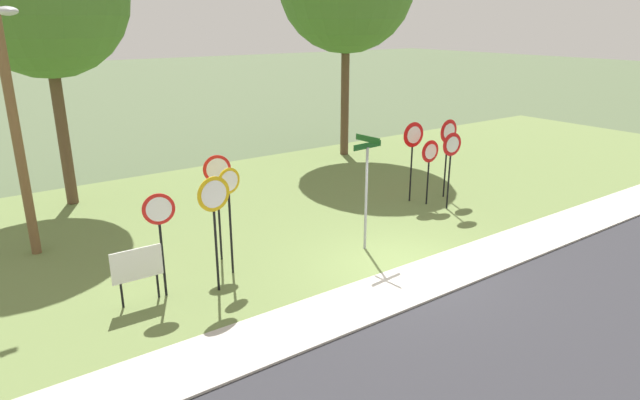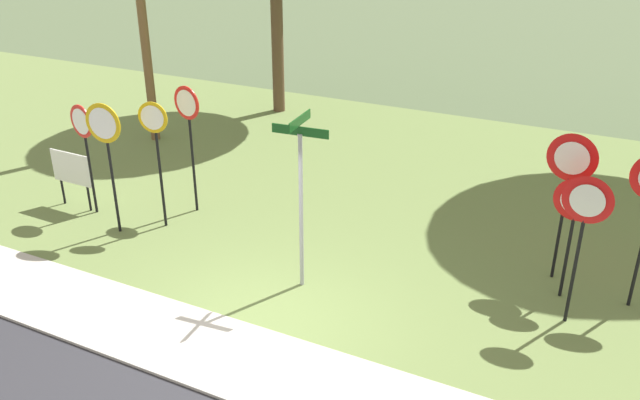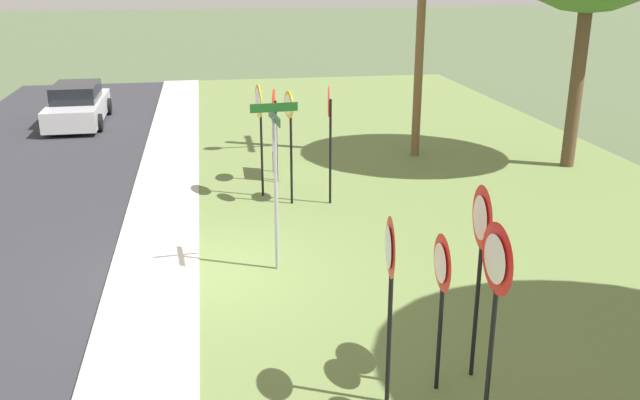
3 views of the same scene
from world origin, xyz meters
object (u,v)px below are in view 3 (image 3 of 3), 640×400
Objects in this scene: street_name_post at (275,174)px; parked_hatchback_near at (78,105)px; stop_sign_near_left at (329,120)px; stop_sign_near_right at (275,116)px; yield_sign_far_right at (494,282)px; yield_sign_near_right at (480,236)px; yield_sign_near_left at (441,278)px; stop_sign_far_left at (259,115)px; stop_sign_far_center at (290,125)px; yield_sign_far_left at (389,268)px; notice_board at (274,145)px.

street_name_post is 14.47m from parked_hatchback_near.
street_name_post is at bearing -14.85° from stop_sign_near_left.
yield_sign_far_right is at bearing 18.06° from stop_sign_near_right.
yield_sign_near_left is at bearing -63.51° from yield_sign_near_right.
yield_sign_near_left is at bearing 4.99° from stop_sign_far_left.
stop_sign_far_center is (1.72, 0.16, 0.15)m from stop_sign_near_right.
yield_sign_near_right is 4.41m from street_name_post.
stop_sign_near_right is at bearing -164.46° from yield_sign_near_right.
stop_sign_near_right is 0.89× the size of stop_sign_far_left.
yield_sign_far_left reaches higher than yield_sign_near_left.
yield_sign_far_left is at bearing -67.23° from yield_sign_near_right.
yield_sign_near_right is (9.09, 1.64, 0.30)m from stop_sign_near_right.
stop_sign_far_center reaches higher than stop_sign_near_right.
notice_board is (-2.40, -1.00, -1.13)m from stop_sign_near_left.
parked_hatchback_near is (-13.31, -5.53, -1.20)m from street_name_post.
stop_sign_near_left is 0.89m from stop_sign_far_center.
stop_sign_far_left is 9.46m from yield_sign_far_right.
stop_sign_near_left reaches higher than yield_sign_near_left.
yield_sign_far_left is at bearing -73.14° from yield_sign_near_left.
yield_sign_far_right is (8.50, 0.25, 0.05)m from stop_sign_near_left.
street_name_post is at bearing 5.20° from stop_sign_near_right.
stop_sign_far_left is 1.02× the size of stop_sign_far_center.
yield_sign_far_left is (7.63, -0.68, -0.11)m from stop_sign_near_left.
yield_sign_near_left is 1.16m from yield_sign_far_right.
parked_hatchback_near is at bearing -150.47° from yield_sign_near_right.
street_name_post is (4.20, -0.08, -0.15)m from stop_sign_far_left.
parked_hatchback_near is at bearing -158.40° from stop_sign_far_center.
stop_sign_near_left reaches higher than yield_sign_far_left.
stop_sign_near_left is 1.69m from stop_sign_far_left.
stop_sign_far_left is at bearing 173.80° from street_name_post.
stop_sign_far_left reaches higher than parked_hatchback_near.
stop_sign_near_right is at bearing 36.21° from parked_hatchback_near.
yield_sign_far_right is 5.42m from street_name_post.
stop_sign_near_right is 0.88× the size of yield_sign_far_right.
notice_board is (-10.91, -1.25, -1.18)m from yield_sign_far_right.
yield_sign_far_left is 4.33m from street_name_post.
notice_board is (-0.55, 0.03, -0.88)m from stop_sign_near_right.
yield_sign_far_right is 0.58× the size of parked_hatchback_near.
yield_sign_far_left is at bearing 19.36° from parked_hatchback_near.
street_name_post is at bearing -22.02° from stop_sign_far_center.
parked_hatchback_near is at bearing -153.89° from stop_sign_far_left.
yield_sign_near_right is at bearing 9.09° from stop_sign_far_left.
stop_sign_near_left is at bearing -178.68° from yield_sign_far_right.
street_name_post is (5.25, -0.53, 0.09)m from stop_sign_near_right.
stop_sign_far_center is 0.98× the size of yield_sign_far_right.
yield_sign_far_right reaches higher than yield_sign_near_right.
yield_sign_far_right is at bearing 13.73° from yield_sign_near_left.
notice_board is at bearing 157.50° from stop_sign_far_left.
stop_sign_far_left reaches higher than stop_sign_far_center.
stop_sign_near_right is 10.15m from parked_hatchback_near.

